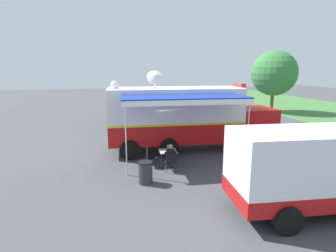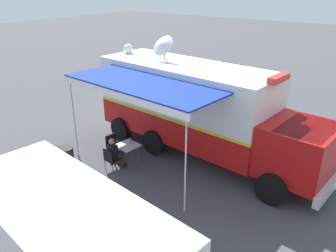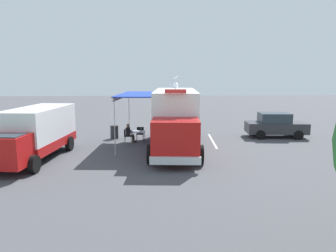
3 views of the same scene
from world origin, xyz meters
name	(u,v)px [view 3 (image 3 of 3)]	position (x,y,z in m)	size (l,w,h in m)	color
ground_plane	(175,145)	(0.00, 0.00, 0.00)	(100.00, 100.00, 0.00)	#47474C
lot_stripe	(212,141)	(-2.64, -1.18, 0.00)	(0.12, 4.80, 0.01)	silver
command_truck	(175,116)	(0.09, 0.74, 1.94)	(5.28, 9.65, 4.53)	#B71414
folding_table	(139,132)	(2.38, -0.97, 0.67)	(0.86, 0.86, 0.73)	silver
water_bottle	(141,130)	(2.22, -0.95, 0.83)	(0.07, 0.07, 0.22)	#3F9959
folding_chair_at_table	(127,135)	(3.18, -1.03, 0.51)	(0.52, 0.52, 0.87)	black
folding_chair_beside_table	(140,132)	(2.31, -1.82, 0.51)	(0.52, 0.52, 0.87)	black
seated_responder	(129,133)	(2.99, -1.02, 0.65)	(0.68, 0.58, 1.25)	black
trash_bin	(114,132)	(4.14, -2.33, 0.46)	(0.57, 0.57, 0.91)	#2D2D33
support_truck	(36,133)	(7.64, 2.99, 1.39)	(2.91, 6.98, 2.70)	white
car_behind_truck	(276,125)	(-7.42, -2.22, 0.88)	(4.35, 2.31, 1.76)	#2D2D33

